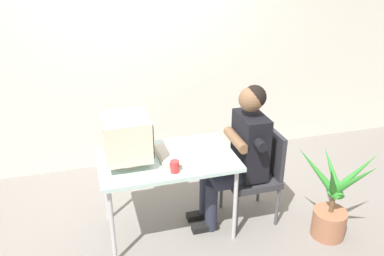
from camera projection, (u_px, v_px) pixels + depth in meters
name	position (u px, v px, depth m)	size (l,w,h in m)	color
ground_plane	(169.00, 228.00, 3.75)	(12.00, 12.00, 0.00)	gray
wall_back	(164.00, 34.00, 4.42)	(8.00, 0.10, 3.00)	silver
desk	(167.00, 164.00, 3.46)	(1.17, 0.71, 0.75)	#B7B7BC
crt_monitor	(127.00, 137.00, 3.26)	(0.38, 0.39, 0.42)	beige
keyboard	(168.00, 155.00, 3.45)	(0.19, 0.43, 0.03)	beige
office_chair	(257.00, 170.00, 3.74)	(0.46, 0.46, 0.88)	#4C4C51
person_seated	(241.00, 150.00, 3.59)	(0.68, 0.59, 1.33)	black
potted_plant	(332.00, 204.00, 3.54)	(0.69, 0.74, 0.88)	#9E6647
desk_mug	(175.00, 166.00, 3.21)	(0.07, 0.08, 0.10)	red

